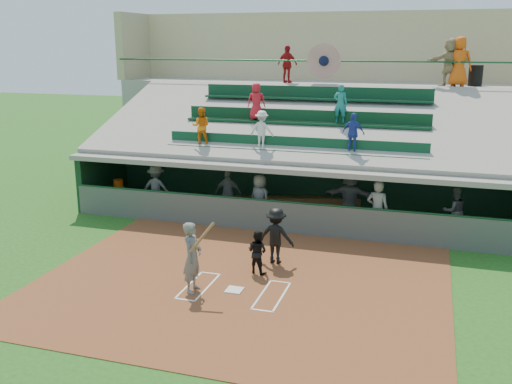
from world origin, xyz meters
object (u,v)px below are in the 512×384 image
(batter_at_plate, at_px, (192,257))
(white_table, at_px, (121,197))
(home_plate, at_px, (234,290))
(catcher, at_px, (257,252))
(trash_bin, at_px, (476,76))
(water_cooler, at_px, (118,184))

(batter_at_plate, bearing_deg, white_table, 131.93)
(home_plate, height_order, catcher, catcher)
(batter_at_plate, relative_size, white_table, 2.62)
(trash_bin, bearing_deg, catcher, -117.87)
(home_plate, relative_size, catcher, 0.34)
(batter_at_plate, height_order, white_table, batter_at_plate)
(batter_at_plate, relative_size, water_cooler, 5.09)
(batter_at_plate, distance_m, trash_bin, 15.58)
(water_cooler, bearing_deg, trash_bin, 25.63)
(white_table, distance_m, water_cooler, 0.52)
(water_cooler, distance_m, trash_bin, 15.44)
(white_table, relative_size, water_cooler, 1.94)
(water_cooler, bearing_deg, catcher, -34.38)
(white_table, bearing_deg, trash_bin, 42.59)
(home_plate, relative_size, water_cooler, 1.12)
(home_plate, height_order, water_cooler, water_cooler)
(catcher, relative_size, trash_bin, 1.45)
(catcher, xyz_separation_m, white_table, (-7.30, 5.05, -0.28))
(home_plate, xyz_separation_m, trash_bin, (6.28, 12.81, 5.00))
(water_cooler, bearing_deg, home_plate, -41.82)
(trash_bin, bearing_deg, home_plate, -116.12)
(catcher, relative_size, white_table, 1.68)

